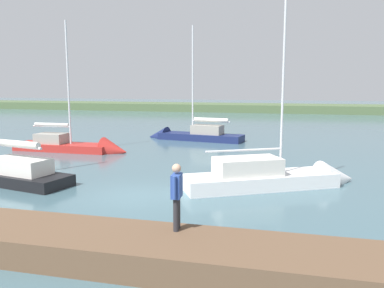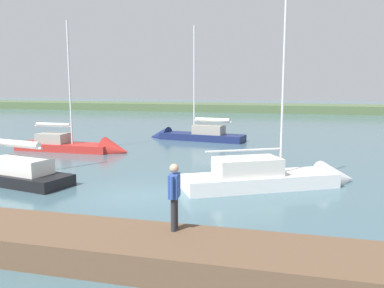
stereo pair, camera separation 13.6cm
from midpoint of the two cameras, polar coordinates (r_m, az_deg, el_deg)
name	(u,v)px [view 1 (the left image)]	position (r m, az deg, el deg)	size (l,w,h in m)	color
ground_plane	(136,196)	(15.84, -8.30, -7.42)	(200.00, 200.00, 0.00)	#42606B
far_shoreline	(254,111)	(65.66, 8.78, 4.62)	(180.00, 8.00, 2.40)	#4C603D
dock_pier	(55,241)	(11.10, -19.37, -12.95)	(20.01, 2.21, 0.71)	brown
sailboat_behind_pier	(78,148)	(27.06, -16.08, -0.57)	(7.80, 1.90, 9.14)	#B22823
sailboat_far_left	(279,180)	(17.47, 12.17, -5.09)	(7.66, 5.24, 8.58)	white
sailboat_near_dock	(190,137)	(31.54, -0.46, 0.97)	(8.11, 3.09, 9.63)	navy
person_on_dock	(177,192)	(9.95, -2.60, -6.90)	(0.25, 0.64, 1.69)	#28282D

